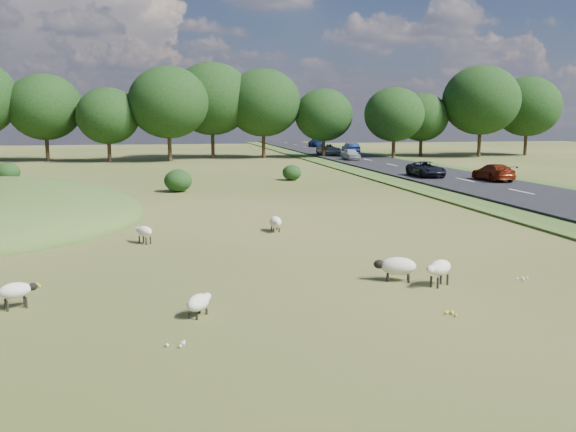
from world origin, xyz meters
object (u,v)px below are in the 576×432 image
at_px(car_4, 426,169).
at_px(sheep_3, 397,266).
at_px(sheep_0, 144,231).
at_px(sheep_4, 275,222).
at_px(car_1, 351,154).
at_px(sheep_1, 439,268).
at_px(car_7, 351,148).
at_px(sheep_2, 16,290).
at_px(car_3, 329,149).
at_px(car_5, 317,142).
at_px(sheep_5, 199,302).
at_px(car_0, 493,172).

bearing_deg(car_4, sheep_3, -114.79).
bearing_deg(sheep_0, sheep_4, -108.93).
relative_size(car_1, car_4, 0.85).
bearing_deg(car_1, car_4, -90.00).
xyz_separation_m(sheep_1, car_1, (13.07, 52.56, 0.32)).
bearing_deg(car_1, sheep_1, -103.96).
bearing_deg(car_7, sheep_2, 66.02).
relative_size(car_3, car_5, 1.04).
height_order(sheep_5, car_5, car_5).
bearing_deg(car_4, car_1, 90.00).
xyz_separation_m(sheep_1, car_4, (13.07, 31.37, 0.29)).
bearing_deg(car_7, sheep_5, 70.06).
height_order(sheep_0, car_0, car_0).
relative_size(sheep_5, car_1, 0.28).
relative_size(sheep_0, car_5, 0.21).
distance_m(car_0, car_5, 56.97).
bearing_deg(car_1, car_3, 90.00).
bearing_deg(sheep_5, car_3, 16.27).
relative_size(sheep_1, sheep_4, 0.96).
xyz_separation_m(sheep_2, car_1, (25.16, 52.50, 0.38)).
relative_size(sheep_1, car_4, 0.26).
bearing_deg(sheep_1, sheep_5, -21.68).
bearing_deg(car_3, car_0, -83.80).
relative_size(sheep_4, car_1, 0.32).
xyz_separation_m(sheep_3, car_3, (14.10, 61.54, 0.46)).
bearing_deg(car_1, sheep_4, -111.04).
relative_size(sheep_3, car_3, 0.28).
bearing_deg(car_5, sheep_3, 77.91).
bearing_deg(sheep_4, car_5, 165.11).
xyz_separation_m(sheep_2, sheep_4, (8.88, 10.19, -0.07)).
bearing_deg(car_7, car_4, 83.59).
relative_size(car_1, car_3, 0.75).
xyz_separation_m(sheep_4, sheep_5, (-4.13, -11.82, -0.06)).
distance_m(sheep_2, car_3, 67.21).
relative_size(car_3, car_7, 1.20).
bearing_deg(car_4, sheep_2, -128.79).
height_order(sheep_0, car_5, car_5).
relative_size(car_0, car_5, 0.92).
bearing_deg(car_0, car_7, -90.00).
xyz_separation_m(sheep_2, car_3, (25.16, 62.32, 0.44)).
height_order(sheep_2, sheep_5, sheep_2).
bearing_deg(car_5, car_7, 90.00).
distance_m(sheep_0, car_3, 58.15).
bearing_deg(car_4, sheep_0, -133.97).
relative_size(sheep_4, car_5, 0.25).
xyz_separation_m(sheep_4, car_7, (20.08, 54.92, 0.50)).
bearing_deg(sheep_5, sheep_3, -35.17).
distance_m(car_3, car_5, 22.31).
height_order(car_1, car_3, car_3).
bearing_deg(sheep_1, sheep_4, -106.32).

